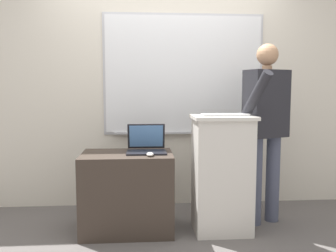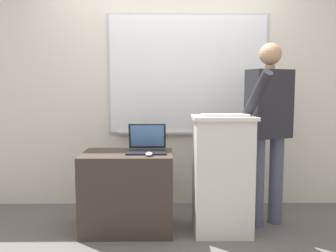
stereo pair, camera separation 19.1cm
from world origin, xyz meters
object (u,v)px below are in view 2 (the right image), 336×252
(laptop, at_px, (147,144))
(lectern_podium, at_px, (222,174))
(computer_mouse_by_laptop, at_px, (149,154))
(person_presenter, at_px, (269,123))
(wireless_keyboard, at_px, (225,115))
(side_desk, at_px, (128,191))

(laptop, bearing_deg, lectern_podium, -10.57)
(computer_mouse_by_laptop, bearing_deg, person_presenter, 13.39)
(person_presenter, distance_m, laptop, 1.13)
(laptop, relative_size, wireless_keyboard, 0.87)
(side_desk, xyz_separation_m, person_presenter, (1.28, 0.10, 0.61))
(laptop, xyz_separation_m, wireless_keyboard, (0.68, -0.18, 0.28))
(side_desk, bearing_deg, lectern_podium, -4.02)
(side_desk, relative_size, laptop, 2.30)
(side_desk, height_order, computer_mouse_by_laptop, computer_mouse_by_laptop)
(laptop, bearing_deg, computer_mouse_by_laptop, -82.87)
(lectern_podium, distance_m, laptop, 0.72)
(laptop, bearing_deg, side_desk, -159.25)
(person_presenter, xyz_separation_m, laptop, (-1.11, -0.03, -0.19))
(lectern_podium, height_order, side_desk, lectern_podium)
(wireless_keyboard, bearing_deg, lectern_podium, 98.61)
(lectern_podium, bearing_deg, laptop, 169.43)
(side_desk, height_order, wireless_keyboard, wireless_keyboard)
(side_desk, relative_size, wireless_keyboard, 2.00)
(laptop, height_order, wireless_keyboard, wireless_keyboard)
(side_desk, xyz_separation_m, wireless_keyboard, (0.85, -0.12, 0.70))
(person_presenter, distance_m, computer_mouse_by_laptop, 1.14)
(lectern_podium, relative_size, side_desk, 1.30)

